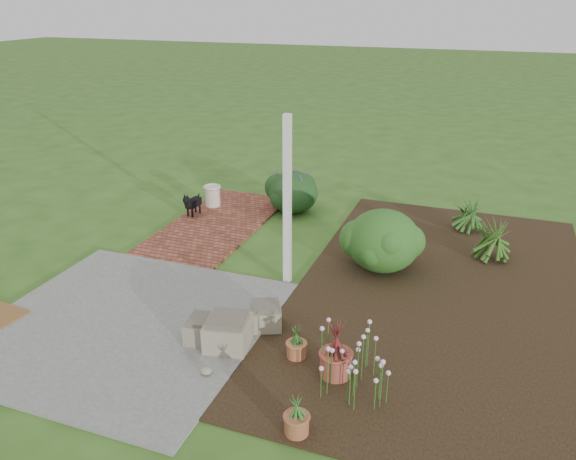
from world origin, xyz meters
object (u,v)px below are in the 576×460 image
(cream_ceramic_urn, at_px, (213,196))
(evergreen_shrub, at_px, (383,239))
(black_dog, at_px, (192,203))
(stone_trough_near, at_px, (204,330))

(cream_ceramic_urn, xyz_separation_m, evergreen_shrub, (3.73, -1.55, 0.27))
(black_dog, bearing_deg, evergreen_shrub, -6.02)
(black_dog, height_order, cream_ceramic_urn, black_dog)
(stone_trough_near, relative_size, evergreen_shrub, 0.35)
(stone_trough_near, bearing_deg, cream_ceramic_urn, 115.98)
(stone_trough_near, relative_size, black_dog, 0.79)
(stone_trough_near, distance_m, black_dog, 4.27)
(black_dog, bearing_deg, stone_trough_near, -51.43)
(stone_trough_near, distance_m, cream_ceramic_urn, 4.76)
(black_dog, relative_size, evergreen_shrub, 0.44)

